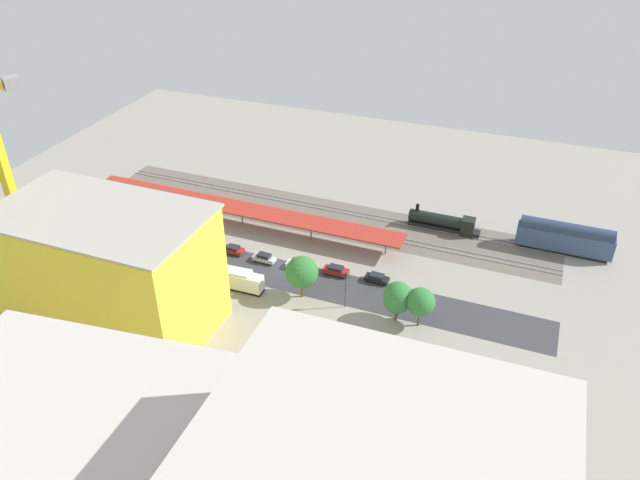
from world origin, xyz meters
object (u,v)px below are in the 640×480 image
Objects in this scene: parked_car_1 at (336,271)px; box_truck_2 at (228,277)px; platform_canopy_near at (241,209)px; passenger_coach at (565,237)px; parked_car_6 at (171,235)px; box_truck_1 at (107,255)px; street_tree_3 at (398,296)px; locomotive at (445,223)px; parked_car_4 at (234,250)px; box_truck_0 at (237,281)px; street_tree_2 at (421,302)px; traffic_light at (345,285)px; parked_car_5 at (199,242)px; parked_car_2 at (297,265)px; tower_crane at (0,183)px; street_tree_0 at (302,272)px; street_tree_1 at (397,300)px; parked_car_3 at (264,258)px; construction_building at (109,272)px; parked_car_0 at (377,278)px.

parked_car_1 is 0.51× the size of box_truck_2.
passenger_coach is at bearing -168.89° from platform_canopy_near.
box_truck_1 is at bearing 60.90° from parked_car_6.
box_truck_1 is 55.43m from street_tree_3.
locomotive reaches higher than parked_car_4.
street_tree_2 reaches higher than box_truck_0.
parked_car_1 is at bearing -61.78° from traffic_light.
platform_canopy_near is 42.32m from street_tree_3.
parked_car_5 is (28.54, 0.10, -0.04)m from parked_car_1.
box_truck_0 is at bearing 51.39° from parked_car_2.
tower_crane is 5.38× the size of traffic_light.
parked_car_4 is at bearing -151.42° from box_truck_1.
street_tree_3 reaches higher than parked_car_4.
traffic_light is (-7.90, 0.20, -0.59)m from street_tree_0.
street_tree_1 is (-16.90, 0.55, -1.12)m from street_tree_0.
traffic_light is at bearing 161.97° from parked_car_4.
tower_crane reaches higher than parked_car_5.
passenger_coach reaches higher than parked_car_1.
passenger_coach reaches higher than box_truck_0.
parked_car_3 is 0.14× the size of construction_building.
box_truck_2 is at bearing 30.33° from passenger_coach.
box_truck_2 is at bearing 109.74° from platform_canopy_near.
parked_car_6 is (73.90, 22.45, -2.62)m from passenger_coach.
passenger_coach is 4.03× the size of parked_car_0.
parked_car_4 is at bearing 179.04° from parked_car_5.
platform_canopy_near is 10.94× the size of street_tree_1.
box_truck_1 is at bearing 21.18° from parked_car_3.
parked_car_2 is at bearing -130.02° from construction_building.
passenger_coach is 40.11m from street_tree_3.
box_truck_2 reaches higher than parked_car_6.
box_truck_1 is (41.67, 11.52, 0.94)m from parked_car_1.
platform_canopy_near is 7.46× the size of box_truck_1.
platform_canopy_near is at bearing -47.50° from parked_car_3.
parked_car_0 is 0.94× the size of parked_car_1.
traffic_light is (-53.28, -15.22, -16.86)m from tower_crane.
locomotive is 3.29× the size of parked_car_3.
box_truck_1 is 46.44m from traffic_light.
parked_car_3 is at bearing -158.82° from box_truck_1.
parked_car_1 is at bearing -145.80° from box_truck_0.
street_tree_3 is (-5.91, 9.00, 4.11)m from parked_car_0.
box_truck_2 is (-7.27, 20.25, -1.89)m from platform_canopy_near.
parked_car_5 is 26.90m from street_tree_0.
street_tree_0 is at bearing 155.29° from parked_car_4.
passenger_coach is at bearing -179.99° from locomotive.
tower_crane is at bearing 21.92° from box_truck_0.
parked_car_0 is at bearing -175.90° from parked_car_2.
parked_car_1 is at bearing -111.67° from street_tree_0.
box_truck_0 is 19.90m from traffic_light.
street_tree_1 reaches higher than platform_canopy_near.
box_truck_0 is (30.77, 32.83, -0.08)m from locomotive.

